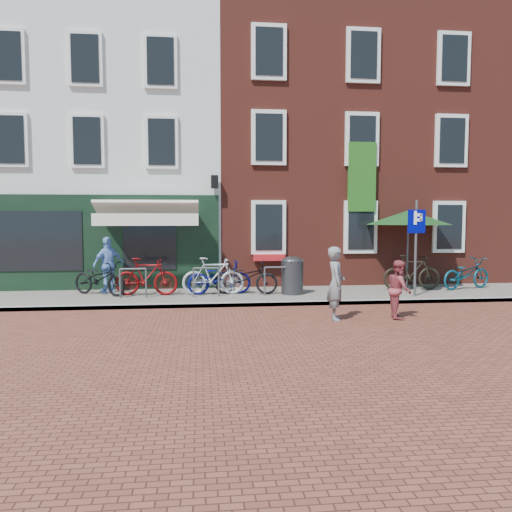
{
  "coord_description": "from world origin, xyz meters",
  "views": [
    {
      "loc": [
        -1.66,
        -12.76,
        2.3
      ],
      "look_at": [
        -0.13,
        0.9,
        1.25
      ],
      "focal_mm": 35.16,
      "sensor_mm": 36.0,
      "label": 1
    }
  ],
  "objects": [
    {
      "name": "building_brick_mid",
      "position": [
        2.0,
        7.0,
        5.0
      ],
      "size": [
        6.0,
        8.0,
        10.0
      ],
      "primitive_type": "cube",
      "color": "maroon",
      "rests_on": "ground"
    },
    {
      "name": "woman",
      "position": [
        1.37,
        -1.85,
        0.83
      ],
      "size": [
        0.49,
        0.66,
        1.66
      ],
      "primitive_type": "imported",
      "rotation": [
        0.0,
        0.0,
        1.41
      ],
      "color": "slate",
      "rests_on": "ground"
    },
    {
      "name": "bicycle_2",
      "position": [
        -1.12,
        1.62,
        0.58
      ],
      "size": [
        1.89,
        0.83,
        0.96
      ],
      "primitive_type": "imported",
      "rotation": [
        0.0,
        0.0,
        1.68
      ],
      "color": "#060856",
      "rests_on": "sidewalk"
    },
    {
      "name": "bicycle_5",
      "position": [
        4.77,
        1.81,
        0.63
      ],
      "size": [
        1.8,
        0.59,
        1.07
      ],
      "primitive_type": "imported",
      "rotation": [
        0.0,
        0.0,
        1.52
      ],
      "color": "black",
      "rests_on": "sidewalk"
    },
    {
      "name": "bicycle_1",
      "position": [
        -3.18,
        1.58,
        0.63
      ],
      "size": [
        1.82,
        0.68,
        1.07
      ],
      "primitive_type": "imported",
      "rotation": [
        0.0,
        0.0,
        1.47
      ],
      "color": "#600809",
      "rests_on": "sidewalk"
    },
    {
      "name": "cafe_person",
      "position": [
        -4.35,
        2.32,
        0.92
      ],
      "size": [
        1.0,
        0.92,
        1.64
      ],
      "primitive_type": "imported",
      "rotation": [
        0.0,
        0.0,
        3.82
      ],
      "color": "#79A4E9",
      "rests_on": "sidewalk"
    },
    {
      "name": "bicycle_4",
      "position": [
        -0.36,
        1.56,
        0.58
      ],
      "size": [
        1.92,
        0.99,
        0.96
      ],
      "primitive_type": "imported",
      "rotation": [
        0.0,
        0.0,
        1.37
      ],
      "color": "black",
      "rests_on": "sidewalk"
    },
    {
      "name": "bicycle_0",
      "position": [
        -4.5,
        1.79,
        0.58
      ],
      "size": [
        1.9,
        1.51,
        0.96
      ],
      "primitive_type": "imported",
      "rotation": [
        0.0,
        0.0,
        1.02
      ],
      "color": "black",
      "rests_on": "sidewalk"
    },
    {
      "name": "parasol",
      "position": [
        4.86,
        2.4,
        2.4
      ],
      "size": [
        2.75,
        2.75,
        2.54
      ],
      "color": "#4C4C4F",
      "rests_on": "sidewalk"
    },
    {
      "name": "building_brick_right",
      "position": [
        8.0,
        7.0,
        5.0
      ],
      "size": [
        6.0,
        8.0,
        10.0
      ],
      "primitive_type": "cube",
      "color": "maroon",
      "rests_on": "ground"
    },
    {
      "name": "parking_sign",
      "position": [
        4.36,
        0.66,
        1.82
      ],
      "size": [
        0.5,
        0.08,
        2.7
      ],
      "color": "#4C4C4F",
      "rests_on": "sidewalk"
    },
    {
      "name": "litter_bin",
      "position": [
        0.98,
        1.4,
        0.7
      ],
      "size": [
        0.63,
        0.63,
        1.16
      ],
      "color": "#373739",
      "rests_on": "sidewalk"
    },
    {
      "name": "bicycle_6",
      "position": [
        6.51,
        1.79,
        0.58
      ],
      "size": [
        1.94,
        1.18,
        0.96
      ],
      "primitive_type": "imported",
      "rotation": [
        0.0,
        0.0,
        1.89
      ],
      "color": "#073E51",
      "rests_on": "sidewalk"
    },
    {
      "name": "sidewalk",
      "position": [
        1.0,
        1.5,
        0.05
      ],
      "size": [
        24.0,
        3.0,
        0.1
      ],
      "primitive_type": "cube",
      "color": "slate",
      "rests_on": "ground"
    },
    {
      "name": "ground",
      "position": [
        0.0,
        0.0,
        0.0
      ],
      "size": [
        80.0,
        80.0,
        0.0
      ],
      "primitive_type": "plane",
      "color": "brown"
    },
    {
      "name": "building_stucco",
      "position": [
        -5.0,
        7.0,
        4.5
      ],
      "size": [
        8.0,
        8.0,
        9.0
      ],
      "primitive_type": "cube",
      "color": "silver",
      "rests_on": "ground"
    },
    {
      "name": "boy",
      "position": [
        2.87,
        -1.82,
        0.67
      ],
      "size": [
        0.63,
        0.74,
        1.34
      ],
      "primitive_type": "imported",
      "rotation": [
        0.0,
        0.0,
        1.36
      ],
      "color": "#983B41",
      "rests_on": "ground"
    },
    {
      "name": "bicycle_3",
      "position": [
        -1.29,
        1.55,
        0.63
      ],
      "size": [
        1.79,
        0.53,
        1.07
      ],
      "primitive_type": "imported",
      "rotation": [
        0.0,
        0.0,
        1.59
      ],
      "color": "#AFAEB1",
      "rests_on": "sidewalk"
    }
  ]
}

